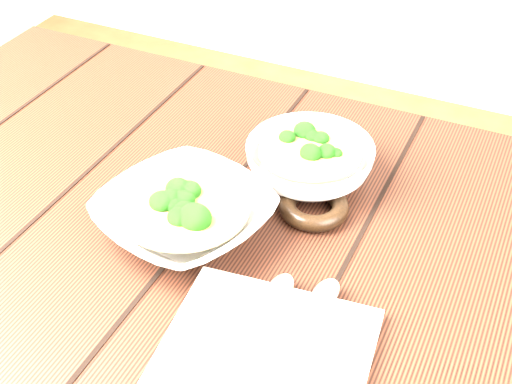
# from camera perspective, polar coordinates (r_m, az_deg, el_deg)

# --- Properties ---
(table) EXTENTS (1.20, 0.80, 0.75)m
(table) POSITION_cam_1_polar(r_m,az_deg,el_deg) (1.00, -3.66, -8.56)
(table) COLOR #381A10
(table) RESTS_ON ground
(soup_bowl_front) EXTENTS (0.26, 0.26, 0.06)m
(soup_bowl_front) POSITION_cam_1_polar(r_m,az_deg,el_deg) (0.91, -5.74, -1.81)
(soup_bowl_front) COLOR silver
(soup_bowl_front) RESTS_ON table
(soup_bowl_back) EXTENTS (0.22, 0.22, 0.06)m
(soup_bowl_back) POSITION_cam_1_polar(r_m,az_deg,el_deg) (1.00, 4.30, 2.46)
(soup_bowl_back) COLOR silver
(soup_bowl_back) RESTS_ON table
(trivet) EXTENTS (0.12, 0.12, 0.02)m
(trivet) POSITION_cam_1_polar(r_m,az_deg,el_deg) (0.95, 4.65, -1.15)
(trivet) COLOR black
(trivet) RESTS_ON table
(napkin) EXTENTS (0.24, 0.20, 0.01)m
(napkin) POSITION_cam_1_polar(r_m,az_deg,el_deg) (0.78, 0.90, -12.43)
(napkin) COLOR #C0B89F
(napkin) RESTS_ON table
(spoon_left) EXTENTS (0.03, 0.18, 0.01)m
(spoon_left) POSITION_cam_1_polar(r_m,az_deg,el_deg) (0.81, 1.04, -9.42)
(spoon_left) COLOR #AFA99A
(spoon_left) RESTS_ON napkin
(spoon_right) EXTENTS (0.03, 0.18, 0.01)m
(spoon_right) POSITION_cam_1_polar(r_m,az_deg,el_deg) (0.80, 4.50, -9.70)
(spoon_right) COLOR #AFA99A
(spoon_right) RESTS_ON napkin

